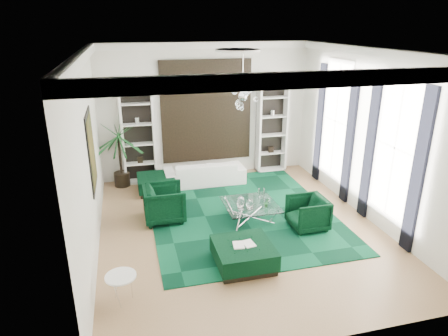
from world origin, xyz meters
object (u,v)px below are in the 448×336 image
object	(u,v)px
armchair_left	(164,203)
coffee_table	(250,212)
sofa	(204,172)
armchair_right	(308,213)
ottoman_front	(243,255)
palm	(119,146)
ottoman_side	(156,184)
side_table	(122,289)

from	to	relation	value
armchair_left	coffee_table	distance (m)	1.97
sofa	armchair_right	distance (m)	3.53
ottoman_front	palm	bearing A→B (deg)	115.34
coffee_table	ottoman_front	size ratio (longest dim) A/B	1.11
armchair_right	coffee_table	distance (m)	1.29
palm	ottoman_side	bearing A→B (deg)	-35.10
sofa	palm	distance (m)	2.44
coffee_table	palm	bearing A→B (deg)	134.78
armchair_right	palm	world-z (taller)	palm
ottoman_front	coffee_table	bearing A→B (deg)	68.17
sofa	armchair_left	world-z (taller)	armchair_left
ottoman_side	palm	xyz separation A→B (m)	(-0.88, 0.62, 0.95)
coffee_table	side_table	xyz separation A→B (m)	(-2.89, -2.21, 0.04)
side_table	palm	bearing A→B (deg)	89.23
sofa	coffee_table	size ratio (longest dim) A/B	1.89
coffee_table	ottoman_side	size ratio (longest dim) A/B	1.23
coffee_table	ottoman_side	xyz separation A→B (m)	(-1.94, 2.22, 0.01)
sofa	ottoman_front	distance (m)	4.15
sofa	armchair_left	distance (m)	2.37
armchair_left	armchair_right	distance (m)	3.22
coffee_table	side_table	distance (m)	3.64
ottoman_front	palm	distance (m)	5.10
armchair_left	side_table	size ratio (longest dim) A/B	1.83
side_table	sofa	bearing A→B (deg)	63.51
armchair_left	ottoman_front	size ratio (longest dim) A/B	0.86
armchair_left	side_table	xyz separation A→B (m)	(-0.99, -2.71, -0.18)
armchair_right	side_table	xyz separation A→B (m)	(-3.99, -1.55, -0.12)
armchair_right	ottoman_front	xyz separation A→B (m)	(-1.78, -1.03, -0.15)
armchair_left	coffee_table	size ratio (longest dim) A/B	0.78
sofa	side_table	bearing A→B (deg)	63.51
armchair_right	coffee_table	bearing A→B (deg)	-120.96
sofa	side_table	world-z (taller)	sofa
sofa	ottoman_front	world-z (taller)	sofa
armchair_left	sofa	bearing A→B (deg)	-34.25
armchair_right	palm	size ratio (longest dim) A/B	0.34
armchair_left	armchair_right	size ratio (longest dim) A/B	1.15
sofa	coffee_table	distance (m)	2.52
sofa	side_table	xyz separation A→B (m)	(-2.32, -4.66, -0.08)
coffee_table	sofa	bearing A→B (deg)	102.97
ottoman_side	palm	distance (m)	1.43
ottoman_front	ottoman_side	bearing A→B (deg)	107.92
armchair_right	palm	distance (m)	5.32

